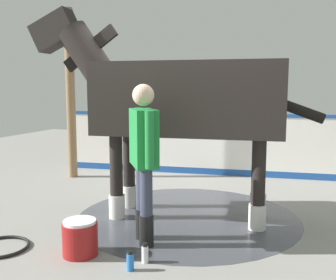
# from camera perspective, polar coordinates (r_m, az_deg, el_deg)

# --- Properties ---
(ground_plane) EXTENTS (16.00, 16.00, 0.02)m
(ground_plane) POSITION_cam_1_polar(r_m,az_deg,el_deg) (5.32, 3.69, -10.25)
(ground_plane) COLOR gray
(wet_patch) EXTENTS (2.78, 2.78, 0.00)m
(wet_patch) POSITION_cam_1_polar(r_m,az_deg,el_deg) (5.06, 2.87, -11.05)
(wet_patch) COLOR #42444C
(wet_patch) RESTS_ON ground
(barrier_wall) EXTENTS (5.51, 0.68, 1.16)m
(barrier_wall) POSITION_cam_1_polar(r_m,az_deg,el_deg) (7.36, 6.50, -0.90)
(barrier_wall) COLOR white
(barrier_wall) RESTS_ON ground
(roof_post_near) EXTENTS (0.16, 0.16, 2.99)m
(roof_post_near) POSITION_cam_1_polar(r_m,az_deg,el_deg) (7.26, -13.93, 6.42)
(roof_post_near) COLOR olive
(roof_post_near) RESTS_ON ground
(horse) EXTENTS (3.64, 1.11, 2.62)m
(horse) POSITION_cam_1_polar(r_m,az_deg,el_deg) (4.82, 1.48, 5.74)
(horse) COLOR black
(horse) RESTS_ON ground
(handler) EXTENTS (0.45, 0.57, 1.66)m
(handler) POSITION_cam_1_polar(r_m,az_deg,el_deg) (4.04, -3.53, -1.91)
(handler) COLOR black
(handler) RESTS_ON ground
(wash_bucket) EXTENTS (0.34, 0.34, 0.35)m
(wash_bucket) POSITION_cam_1_polar(r_m,az_deg,el_deg) (4.03, -12.62, -13.65)
(wash_bucket) COLOR maroon
(wash_bucket) RESTS_ON ground
(bottle_shampoo) EXTENTS (0.06, 0.06, 0.19)m
(bottle_shampoo) POSITION_cam_1_polar(r_m,az_deg,el_deg) (3.82, -3.35, -16.11)
(bottle_shampoo) COLOR white
(bottle_shampoo) RESTS_ON ground
(bottle_spray) EXTENTS (0.07, 0.07, 0.19)m
(bottle_spray) POSITION_cam_1_polar(r_m,az_deg,el_deg) (3.68, -5.50, -17.10)
(bottle_spray) COLOR blue
(bottle_spray) RESTS_ON ground
(hose_coil) EXTENTS (0.57, 0.57, 0.03)m
(hose_coil) POSITION_cam_1_polar(r_m,az_deg,el_deg) (4.47, -23.07, -14.05)
(hose_coil) COLOR black
(hose_coil) RESTS_ON ground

